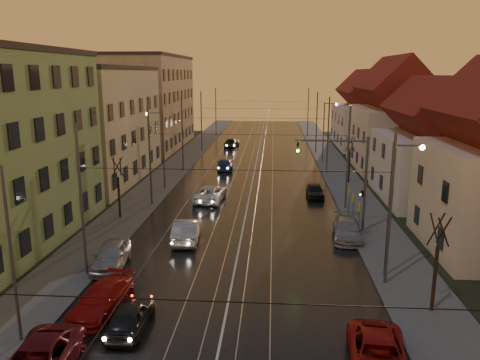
% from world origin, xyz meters
% --- Properties ---
extents(road, '(16.00, 120.00, 0.04)m').
position_xyz_m(road, '(0.00, 40.00, 0.02)').
color(road, black).
rests_on(road, ground).
extents(sidewalk_left, '(4.00, 120.00, 0.15)m').
position_xyz_m(sidewalk_left, '(-10.00, 40.00, 0.07)').
color(sidewalk_left, '#4C4C4C').
rests_on(sidewalk_left, ground).
extents(sidewalk_right, '(4.00, 120.00, 0.15)m').
position_xyz_m(sidewalk_right, '(10.00, 40.00, 0.07)').
color(sidewalk_right, '#4C4C4C').
rests_on(sidewalk_right, ground).
extents(tram_rail_0, '(0.06, 120.00, 0.03)m').
position_xyz_m(tram_rail_0, '(-2.20, 40.00, 0.06)').
color(tram_rail_0, gray).
rests_on(tram_rail_0, road).
extents(tram_rail_1, '(0.06, 120.00, 0.03)m').
position_xyz_m(tram_rail_1, '(-0.77, 40.00, 0.06)').
color(tram_rail_1, gray).
rests_on(tram_rail_1, road).
extents(tram_rail_2, '(0.06, 120.00, 0.03)m').
position_xyz_m(tram_rail_2, '(0.77, 40.00, 0.06)').
color(tram_rail_2, gray).
rests_on(tram_rail_2, road).
extents(tram_rail_3, '(0.06, 120.00, 0.03)m').
position_xyz_m(tram_rail_3, '(2.20, 40.00, 0.06)').
color(tram_rail_3, gray).
rests_on(tram_rail_3, road).
extents(apartment_left_2, '(10.00, 20.00, 12.00)m').
position_xyz_m(apartment_left_2, '(-17.50, 34.00, 6.00)').
color(apartment_left_2, '#BCB791').
rests_on(apartment_left_2, ground).
extents(apartment_left_3, '(10.00, 24.00, 14.00)m').
position_xyz_m(apartment_left_3, '(-17.50, 58.00, 7.00)').
color(apartment_left_3, '#997662').
rests_on(apartment_left_3, ground).
extents(house_right_2, '(9.18, 12.24, 9.20)m').
position_xyz_m(house_right_2, '(17.00, 28.00, 4.64)').
color(house_right_2, silver).
rests_on(house_right_2, ground).
extents(house_right_3, '(9.18, 14.28, 11.50)m').
position_xyz_m(house_right_3, '(17.00, 43.00, 5.80)').
color(house_right_3, beige).
rests_on(house_right_3, ground).
extents(house_right_4, '(9.18, 16.32, 10.00)m').
position_xyz_m(house_right_4, '(17.00, 61.00, 5.05)').
color(house_right_4, silver).
rests_on(house_right_4, ground).
extents(catenary_pole_l_1, '(0.16, 0.16, 9.00)m').
position_xyz_m(catenary_pole_l_1, '(-8.60, 9.00, 4.50)').
color(catenary_pole_l_1, '#595B60').
rests_on(catenary_pole_l_1, ground).
extents(catenary_pole_r_1, '(0.16, 0.16, 9.00)m').
position_xyz_m(catenary_pole_r_1, '(8.60, 9.00, 4.50)').
color(catenary_pole_r_1, '#595B60').
rests_on(catenary_pole_r_1, ground).
extents(catenary_pole_l_2, '(0.16, 0.16, 9.00)m').
position_xyz_m(catenary_pole_l_2, '(-8.60, 24.00, 4.50)').
color(catenary_pole_l_2, '#595B60').
rests_on(catenary_pole_l_2, ground).
extents(catenary_pole_r_2, '(0.16, 0.16, 9.00)m').
position_xyz_m(catenary_pole_r_2, '(8.60, 24.00, 4.50)').
color(catenary_pole_r_2, '#595B60').
rests_on(catenary_pole_r_2, ground).
extents(catenary_pole_l_3, '(0.16, 0.16, 9.00)m').
position_xyz_m(catenary_pole_l_3, '(-8.60, 39.00, 4.50)').
color(catenary_pole_l_3, '#595B60').
rests_on(catenary_pole_l_3, ground).
extents(catenary_pole_r_3, '(0.16, 0.16, 9.00)m').
position_xyz_m(catenary_pole_r_3, '(8.60, 39.00, 4.50)').
color(catenary_pole_r_3, '#595B60').
rests_on(catenary_pole_r_3, ground).
extents(catenary_pole_l_4, '(0.16, 0.16, 9.00)m').
position_xyz_m(catenary_pole_l_4, '(-8.60, 54.00, 4.50)').
color(catenary_pole_l_4, '#595B60').
rests_on(catenary_pole_l_4, ground).
extents(catenary_pole_r_4, '(0.16, 0.16, 9.00)m').
position_xyz_m(catenary_pole_r_4, '(8.60, 54.00, 4.50)').
color(catenary_pole_r_4, '#595B60').
rests_on(catenary_pole_r_4, ground).
extents(catenary_pole_l_5, '(0.16, 0.16, 9.00)m').
position_xyz_m(catenary_pole_l_5, '(-8.60, 72.00, 4.50)').
color(catenary_pole_l_5, '#595B60').
rests_on(catenary_pole_l_5, ground).
extents(catenary_pole_r_5, '(0.16, 0.16, 9.00)m').
position_xyz_m(catenary_pole_r_5, '(8.60, 72.00, 4.50)').
color(catenary_pole_r_5, '#595B60').
rests_on(catenary_pole_r_5, ground).
extents(street_lamp_0, '(1.75, 0.32, 8.00)m').
position_xyz_m(street_lamp_0, '(-9.10, 2.00, 4.89)').
color(street_lamp_0, '#595B60').
rests_on(street_lamp_0, ground).
extents(street_lamp_1, '(1.75, 0.32, 8.00)m').
position_xyz_m(street_lamp_1, '(9.10, 10.00, 4.89)').
color(street_lamp_1, '#595B60').
rests_on(street_lamp_1, ground).
extents(street_lamp_2, '(1.75, 0.32, 8.00)m').
position_xyz_m(street_lamp_2, '(-9.10, 30.00, 4.89)').
color(street_lamp_2, '#595B60').
rests_on(street_lamp_2, ground).
extents(street_lamp_3, '(1.75, 0.32, 8.00)m').
position_xyz_m(street_lamp_3, '(9.10, 46.00, 4.89)').
color(street_lamp_3, '#595B60').
rests_on(street_lamp_3, ground).
extents(traffic_light_mast, '(5.30, 0.32, 7.20)m').
position_xyz_m(traffic_light_mast, '(7.99, 18.00, 4.60)').
color(traffic_light_mast, '#595B60').
rests_on(traffic_light_mast, ground).
extents(bare_tree_0, '(1.09, 1.09, 5.11)m').
position_xyz_m(bare_tree_0, '(-10.20, 20.00, 2.49)').
color(bare_tree_0, black).
rests_on(bare_tree_0, ground).
extents(bare_tree_1, '(1.09, 1.09, 5.11)m').
position_xyz_m(bare_tree_1, '(10.20, 6.00, 2.49)').
color(bare_tree_1, black).
rests_on(bare_tree_1, ground).
extents(bare_tree_2, '(1.09, 1.09, 5.11)m').
position_xyz_m(bare_tree_2, '(10.40, 34.00, 2.49)').
color(bare_tree_2, black).
rests_on(bare_tree_2, ground).
extents(driving_car_0, '(1.59, 3.93, 1.34)m').
position_xyz_m(driving_car_0, '(-4.26, 3.37, 0.67)').
color(driving_car_0, black).
rests_on(driving_car_0, ground).
extents(driving_car_1, '(1.97, 4.89, 1.58)m').
position_xyz_m(driving_car_1, '(-3.81, 15.22, 0.79)').
color(driving_car_1, '#AEADB3').
rests_on(driving_car_1, ground).
extents(driving_car_2, '(2.78, 5.41, 1.46)m').
position_xyz_m(driving_car_2, '(-3.57, 25.86, 0.73)').
color(driving_car_2, silver).
rests_on(driving_car_2, ground).
extents(driving_car_3, '(2.28, 4.85, 1.37)m').
position_xyz_m(driving_car_3, '(-3.65, 40.32, 0.68)').
color(driving_car_3, navy).
rests_on(driving_car_3, ground).
extents(driving_car_4, '(2.44, 4.78, 1.56)m').
position_xyz_m(driving_car_4, '(-4.39, 57.96, 0.78)').
color(driving_car_4, black).
rests_on(driving_car_4, ground).
extents(parked_left_2, '(2.50, 4.86, 1.35)m').
position_xyz_m(parked_left_2, '(-6.20, 4.94, 0.68)').
color(parked_left_2, '#AA1211').
rests_on(parked_left_2, ground).
extents(parked_left_3, '(2.26, 4.70, 1.55)m').
position_xyz_m(parked_left_3, '(-7.60, 10.37, 0.77)').
color(parked_left_3, '#A8A9AE').
rests_on(parked_left_3, ground).
extents(parked_right_0, '(2.82, 5.20, 1.39)m').
position_xyz_m(parked_right_0, '(6.50, 1.00, 0.69)').
color(parked_right_0, '#AA1311').
rests_on(parked_right_0, ground).
extents(parked_right_1, '(2.37, 4.98, 1.40)m').
position_xyz_m(parked_right_1, '(7.60, 16.49, 0.70)').
color(parked_right_1, '#999A9F').
rests_on(parked_right_1, ground).
extents(parked_right_2, '(1.58, 3.91, 1.33)m').
position_xyz_m(parked_right_2, '(6.27, 27.79, 0.67)').
color(parked_right_2, black).
rests_on(parked_right_2, ground).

